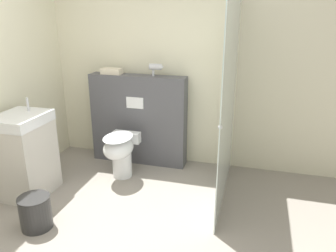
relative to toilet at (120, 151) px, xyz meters
name	(u,v)px	position (x,y,z in m)	size (l,w,h in m)	color
wall_back	(166,66)	(0.36, 0.70, 0.91)	(8.00, 0.06, 2.50)	beige
partition_panel	(139,120)	(0.05, 0.50, 0.23)	(1.23, 0.22, 1.15)	#4C4C51
shower_glass	(229,101)	(1.23, -0.06, 0.70)	(0.04, 1.45, 2.09)	silver
toilet	(120,151)	(0.00, 0.00, 0.00)	(0.33, 0.53, 0.54)	white
sink_vanity	(25,155)	(-0.82, -0.60, 0.11)	(0.46, 0.55, 1.04)	beige
hair_drier	(156,67)	(0.29, 0.50, 0.91)	(0.18, 0.07, 0.15)	#B7B7BC
folded_towel	(112,71)	(-0.29, 0.50, 0.84)	(0.25, 0.14, 0.07)	beige
waste_bin	(36,212)	(-0.36, -1.11, -0.19)	(0.29, 0.29, 0.31)	#2D2D2D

